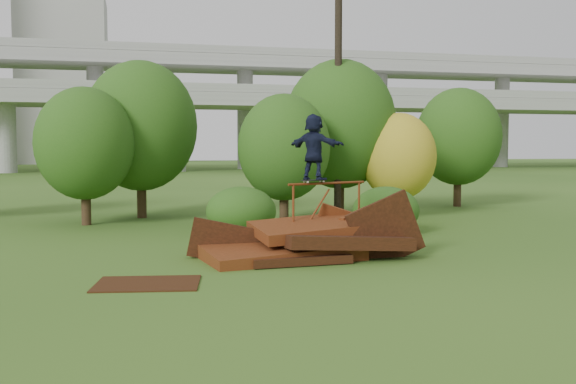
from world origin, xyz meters
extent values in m
plane|color=#2D5116|center=(0.00, 0.00, 0.00)|extent=(240.00, 240.00, 0.00)
cube|color=#4A230D|center=(-1.16, 1.40, 0.18)|extent=(4.09, 2.88, 0.63)
cube|color=black|center=(0.34, 1.10, 0.42)|extent=(3.22, 2.12, 0.61)
cube|color=#4A230D|center=(-0.36, 1.60, 0.70)|extent=(2.94, 2.11, 0.57)
cube|color=black|center=(1.44, 0.90, 0.65)|extent=(2.15, 0.18, 2.09)
cube|color=#4A230D|center=(0.64, 2.40, 0.55)|extent=(1.52, 0.47, 1.47)
cube|color=black|center=(-2.36, 1.80, 0.35)|extent=(2.11, 0.34, 1.36)
cube|color=black|center=(-0.86, 0.20, 0.12)|extent=(2.41, 0.37, 0.20)
cube|color=#4A230D|center=(1.04, 2.10, 0.95)|extent=(1.15, 1.04, 0.34)
cylinder|color=maroon|center=(-0.68, 1.90, 0.90)|extent=(0.06, 0.06, 1.80)
cylinder|color=maroon|center=(1.35, 2.62, 0.90)|extent=(0.06, 0.06, 1.80)
cylinder|color=maroon|center=(0.33, 2.26, 1.80)|extent=(2.34, 0.88, 0.06)
cube|color=black|center=(-0.07, 2.12, 1.89)|extent=(0.73, 0.42, 0.02)
cylinder|color=silver|center=(-0.29, 1.96, 1.85)|extent=(0.06, 0.05, 0.05)
cylinder|color=silver|center=(-0.34, 2.11, 1.85)|extent=(0.06, 0.05, 0.05)
cylinder|color=silver|center=(0.19, 2.13, 1.85)|extent=(0.06, 0.05, 0.05)
cylinder|color=silver|center=(0.14, 2.27, 1.85)|extent=(0.06, 0.05, 0.05)
imported|color=black|center=(-0.07, 2.12, 2.76)|extent=(1.44, 1.51, 1.71)
cube|color=#341A0B|center=(-4.40, -0.93, 0.01)|extent=(2.26, 1.77, 0.03)
cylinder|color=black|center=(-6.31, 9.64, 0.79)|extent=(0.34, 0.34, 1.59)
ellipsoid|color=#214D14|center=(-6.31, 9.64, 2.88)|extent=(3.45, 3.45, 3.97)
cylinder|color=black|center=(-4.37, 11.59, 0.97)|extent=(0.37, 0.37, 1.93)
ellipsoid|color=#214D14|center=(-4.37, 11.59, 3.57)|extent=(4.37, 4.37, 5.03)
cylinder|color=black|center=(0.55, 8.24, 0.76)|extent=(0.33, 0.33, 1.51)
ellipsoid|color=#214D14|center=(0.55, 8.24, 2.75)|extent=(3.29, 3.29, 3.79)
cylinder|color=black|center=(3.46, 10.79, 0.99)|extent=(0.37, 0.37, 1.98)
ellipsoid|color=#214D14|center=(3.46, 10.79, 3.67)|extent=(4.52, 4.52, 5.20)
cylinder|color=black|center=(5.45, 9.52, 0.64)|extent=(0.31, 0.31, 1.28)
ellipsoid|color=#A58C19|center=(5.45, 9.52, 2.39)|extent=(2.97, 2.97, 3.41)
cylinder|color=black|center=(9.95, 13.08, 0.89)|extent=(0.35, 0.35, 1.77)
ellipsoid|color=#214D14|center=(9.95, 13.08, 3.24)|extent=(3.90, 3.90, 4.49)
ellipsoid|color=#214D14|center=(-1.40, 5.77, 0.76)|extent=(2.20, 2.03, 1.53)
ellipsoid|color=#214D14|center=(3.10, 4.97, 0.76)|extent=(2.14, 1.96, 1.51)
cylinder|color=black|center=(3.05, 9.77, 5.15)|extent=(0.28, 0.28, 10.30)
cube|color=gray|center=(0.00, 60.00, 8.00)|extent=(160.00, 9.00, 1.40)
cube|color=gray|center=(0.00, 66.00, 13.00)|extent=(160.00, 9.00, 1.40)
cylinder|color=gray|center=(-18.00, 60.00, 4.00)|extent=(2.20, 2.20, 8.00)
cylinder|color=gray|center=(0.00, 60.00, 4.00)|extent=(2.20, 2.20, 8.00)
cylinder|color=gray|center=(18.00, 60.00, 4.00)|extent=(2.20, 2.20, 8.00)
cube|color=#9E9E99|center=(-16.00, 102.00, 14.00)|extent=(14.00, 14.00, 28.00)
camera|label=1|loc=(-4.62, -13.94, 2.75)|focal=40.00mm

